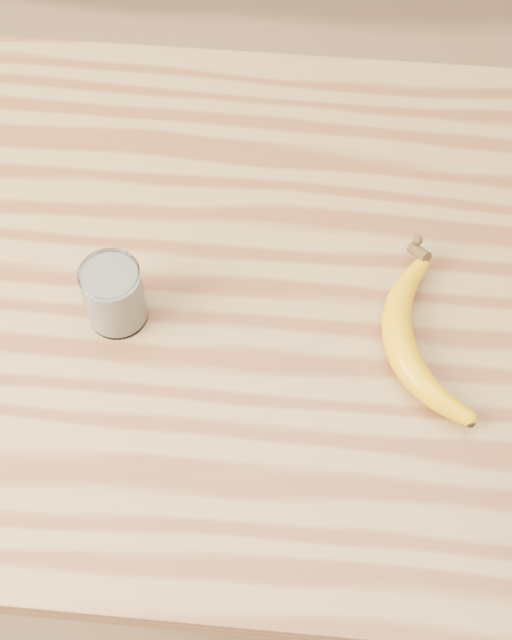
{
  "coord_description": "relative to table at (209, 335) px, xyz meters",
  "views": [
    {
      "loc": [
        0.12,
        -0.59,
        1.8
      ],
      "look_at": [
        0.07,
        -0.07,
        0.93
      ],
      "focal_mm": 50.0,
      "sensor_mm": 36.0,
      "label": 1
    }
  ],
  "objects": [
    {
      "name": "banana",
      "position": [
        0.23,
        -0.08,
        0.15
      ],
      "size": [
        0.18,
        0.32,
        0.04
      ],
      "primitive_type": null,
      "rotation": [
        0.0,
        0.0,
        0.25
      ],
      "color": "#DC9A06",
      "rests_on": "table"
    },
    {
      "name": "smoothie_glass",
      "position": [
        -0.09,
        -0.06,
        0.17
      ],
      "size": [
        0.07,
        0.07,
        0.09
      ],
      "color": "white",
      "rests_on": "table"
    },
    {
      "name": "table",
      "position": [
        0.0,
        0.0,
        0.0
      ],
      "size": [
        1.2,
        0.8,
        0.9
      ],
      "color": "olive",
      "rests_on": "ground"
    }
  ]
}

